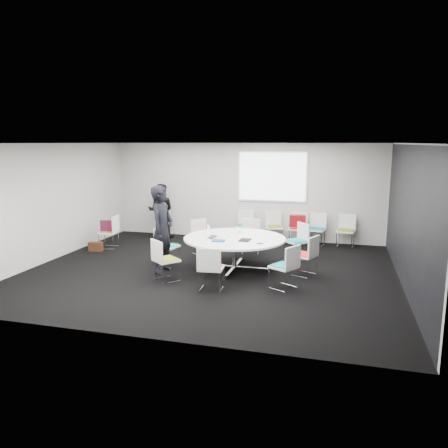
% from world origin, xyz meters
% --- Properties ---
extents(room_shell, '(8.08, 7.08, 2.88)m').
position_xyz_m(room_shell, '(0.09, 0.00, 1.40)').
color(room_shell, black).
rests_on(room_shell, ground).
extents(conference_table, '(2.27, 2.27, 0.73)m').
position_xyz_m(conference_table, '(0.48, 0.27, 0.55)').
color(conference_table, silver).
rests_on(conference_table, ground).
extents(projection_screen, '(1.90, 0.03, 1.35)m').
position_xyz_m(projection_screen, '(0.80, 3.46, 1.85)').
color(projection_screen, white).
rests_on(projection_screen, room_shell).
extents(chair_ring_a, '(0.59, 0.60, 0.88)m').
position_xyz_m(chair_ring_a, '(2.04, 0.20, 0.28)').
color(chair_ring_a, silver).
rests_on(chair_ring_a, ground).
extents(chair_ring_b, '(0.64, 0.64, 0.88)m').
position_xyz_m(chair_ring_b, '(1.73, 1.51, 0.28)').
color(chair_ring_b, silver).
rests_on(chair_ring_b, ground).
extents(chair_ring_c, '(0.51, 0.50, 0.88)m').
position_xyz_m(chair_ring_c, '(0.54, 1.72, 0.28)').
color(chair_ring_c, silver).
rests_on(chair_ring_c, ground).
extents(chair_ring_d, '(0.64, 0.64, 0.88)m').
position_xyz_m(chair_ring_d, '(-0.63, 1.38, 0.28)').
color(chair_ring_d, silver).
rests_on(chair_ring_d, ground).
extents(chair_ring_e, '(0.53, 0.54, 0.88)m').
position_xyz_m(chair_ring_e, '(-1.11, 0.19, 0.28)').
color(chair_ring_e, silver).
rests_on(chair_ring_e, ground).
extents(chair_ring_f, '(0.64, 0.64, 0.88)m').
position_xyz_m(chair_ring_f, '(-0.69, -0.92, 0.28)').
color(chair_ring_f, silver).
rests_on(chair_ring_f, ground).
extents(chair_ring_g, '(0.50, 0.49, 0.88)m').
position_xyz_m(chair_ring_g, '(0.38, -1.25, 0.28)').
color(chair_ring_g, silver).
rests_on(chair_ring_g, ground).
extents(chair_ring_h, '(0.62, 0.62, 0.88)m').
position_xyz_m(chair_ring_h, '(1.73, -0.77, 0.28)').
color(chair_ring_h, silver).
rests_on(chair_ring_h, ground).
extents(chair_back_a, '(0.47, 0.46, 0.88)m').
position_xyz_m(chair_back_a, '(0.08, 3.12, 0.28)').
color(chair_back_a, silver).
rests_on(chair_back_a, ground).
extents(chair_back_b, '(0.56, 0.56, 0.88)m').
position_xyz_m(chair_back_b, '(0.93, 3.17, 0.28)').
color(chair_back_b, silver).
rests_on(chair_back_b, ground).
extents(chair_back_c, '(0.49, 0.48, 0.88)m').
position_xyz_m(chair_back_c, '(1.61, 3.14, 0.28)').
color(chair_back_c, silver).
rests_on(chair_back_c, ground).
extents(chair_back_d, '(0.54, 0.53, 0.88)m').
position_xyz_m(chair_back_d, '(2.11, 3.13, 0.28)').
color(chair_back_d, silver).
rests_on(chair_back_d, ground).
extents(chair_back_e, '(0.53, 0.52, 0.88)m').
position_xyz_m(chair_back_e, '(2.90, 3.14, 0.28)').
color(chair_back_e, silver).
rests_on(chair_back_e, ground).
extents(chair_spare_left, '(0.50, 0.51, 0.88)m').
position_xyz_m(chair_spare_left, '(-3.26, 1.33, 0.28)').
color(chair_spare_left, silver).
rests_on(chair_spare_left, ground).
extents(chair_person_back, '(0.60, 0.60, 0.88)m').
position_xyz_m(chair_person_back, '(-2.47, 3.16, 0.28)').
color(chair_person_back, silver).
rests_on(chair_person_back, ground).
extents(person_main, '(0.49, 0.72, 1.91)m').
position_xyz_m(person_main, '(-1.00, -0.34, 0.95)').
color(person_main, black).
rests_on(person_main, ground).
extents(person_back, '(0.89, 0.76, 1.61)m').
position_xyz_m(person_back, '(-2.47, 3.00, 0.80)').
color(person_back, black).
rests_on(person_back, ground).
extents(laptop, '(0.23, 0.35, 0.03)m').
position_xyz_m(laptop, '(0.05, 0.15, 0.74)').
color(laptop, '#333338').
rests_on(laptop, conference_table).
extents(laptop_lid, '(0.14, 0.28, 0.22)m').
position_xyz_m(laptop_lid, '(-0.12, 0.26, 0.86)').
color(laptop_lid, silver).
rests_on(laptop_lid, conference_table).
extents(notebook_black, '(0.24, 0.31, 0.02)m').
position_xyz_m(notebook_black, '(0.76, 0.05, 0.74)').
color(notebook_black, black).
rests_on(notebook_black, conference_table).
extents(tablet_folio, '(0.26, 0.21, 0.03)m').
position_xyz_m(tablet_folio, '(0.23, -0.18, 0.74)').
color(tablet_folio, navy).
rests_on(tablet_folio, conference_table).
extents(papers_right, '(0.33, 0.26, 0.00)m').
position_xyz_m(papers_right, '(0.98, 0.49, 0.73)').
color(papers_right, silver).
rests_on(papers_right, conference_table).
extents(papers_front, '(0.31, 0.23, 0.00)m').
position_xyz_m(papers_front, '(1.09, 0.08, 0.73)').
color(papers_front, silver).
rests_on(papers_front, conference_table).
extents(cup, '(0.08, 0.08, 0.09)m').
position_xyz_m(cup, '(0.48, 0.72, 0.78)').
color(cup, white).
rests_on(cup, conference_table).
extents(phone, '(0.15, 0.09, 0.01)m').
position_xyz_m(phone, '(1.13, -0.16, 0.73)').
color(phone, black).
rests_on(phone, conference_table).
extents(maroon_bag, '(0.42, 0.24, 0.28)m').
position_xyz_m(maroon_bag, '(-3.27, 1.33, 0.62)').
color(maroon_bag, '#54162F').
rests_on(maroon_bag, chair_spare_left).
extents(brown_bag, '(0.38, 0.22, 0.24)m').
position_xyz_m(brown_bag, '(-3.44, 0.93, 0.12)').
color(brown_bag, '#391E12').
rests_on(brown_bag, ground).
extents(red_jacket, '(0.46, 0.22, 0.36)m').
position_xyz_m(red_jacket, '(1.61, 2.91, 0.70)').
color(red_jacket, '#A7141E').
rests_on(red_jacket, chair_back_c).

